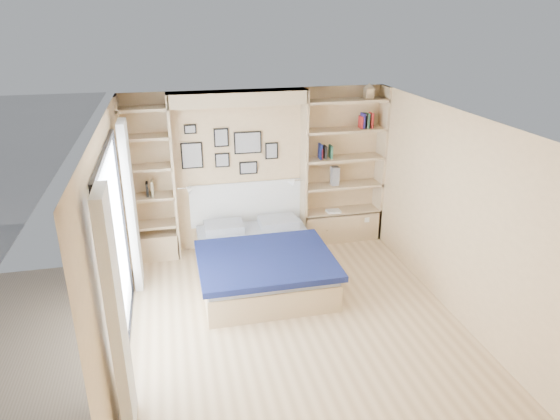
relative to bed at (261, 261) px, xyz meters
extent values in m
plane|color=#DAB888|center=(0.19, -1.05, -0.28)|extent=(4.50, 4.50, 0.00)
plane|color=#DEB781|center=(0.19, 1.20, 0.97)|extent=(4.00, 0.00, 4.00)
plane|color=#DEB781|center=(0.19, -3.30, 0.97)|extent=(4.00, 0.00, 4.00)
plane|color=#DEB781|center=(-1.81, -1.05, 0.97)|extent=(0.00, 4.50, 4.50)
plane|color=#DEB781|center=(2.19, -1.05, 0.97)|extent=(0.00, 4.50, 4.50)
plane|color=white|center=(0.19, -1.05, 2.22)|extent=(4.50, 4.50, 0.00)
cube|color=tan|center=(-1.11, 1.02, 0.97)|extent=(0.04, 0.35, 2.50)
cube|color=tan|center=(0.89, 1.02, 0.97)|extent=(0.04, 0.35, 2.50)
cube|color=tan|center=(-0.11, 1.02, 2.12)|extent=(2.00, 0.35, 0.20)
cube|color=tan|center=(2.17, 1.02, 0.97)|extent=(0.04, 0.35, 2.50)
cube|color=tan|center=(-1.79, 1.02, 0.97)|extent=(0.04, 0.35, 2.50)
cube|color=tan|center=(1.54, 1.02, -0.03)|extent=(1.30, 0.35, 0.50)
cube|color=tan|center=(-1.46, 1.02, -0.08)|extent=(0.70, 0.35, 0.40)
cube|color=black|center=(-1.78, -1.05, 1.95)|extent=(0.04, 2.08, 0.06)
cube|color=black|center=(-1.78, -1.05, -0.25)|extent=(0.04, 2.08, 0.06)
cube|color=black|center=(-1.78, -2.07, 0.82)|extent=(0.04, 0.06, 2.20)
cube|color=black|center=(-1.78, -0.03, 0.82)|extent=(0.04, 0.06, 2.20)
cube|color=silver|center=(-1.79, -1.05, 0.84)|extent=(0.01, 2.00, 2.20)
cube|color=white|center=(-1.69, -2.35, 0.87)|extent=(0.10, 0.45, 2.30)
cube|color=white|center=(-1.69, 0.25, 0.87)|extent=(0.10, 0.45, 2.30)
cube|color=tan|center=(1.54, 1.02, 0.22)|extent=(1.30, 0.35, 0.04)
cube|color=tan|center=(1.54, 1.02, 0.67)|extent=(1.30, 0.35, 0.04)
cube|color=tan|center=(1.54, 1.02, 1.12)|extent=(1.30, 0.35, 0.04)
cube|color=tan|center=(1.54, 1.02, 1.57)|extent=(1.30, 0.35, 0.04)
cube|color=tan|center=(1.54, 1.02, 2.02)|extent=(1.30, 0.35, 0.04)
cube|color=tan|center=(-1.46, 1.02, 0.27)|extent=(0.70, 0.35, 0.04)
cube|color=tan|center=(-1.46, 1.02, 0.72)|extent=(0.70, 0.35, 0.04)
cube|color=tan|center=(-1.46, 1.02, 1.17)|extent=(0.70, 0.35, 0.04)
cube|color=tan|center=(-1.46, 1.02, 1.62)|extent=(0.70, 0.35, 0.04)
cube|color=tan|center=(-1.46, 1.02, 2.02)|extent=(0.70, 0.35, 0.04)
cube|color=tan|center=(0.00, -0.01, -0.10)|extent=(1.69, 2.11, 0.37)
cube|color=#999EA7|center=(0.00, -0.01, 0.14)|extent=(1.65, 2.07, 0.10)
cube|color=#111949|center=(0.00, -0.37, 0.21)|extent=(1.79, 1.48, 0.08)
cube|color=#999EA7|center=(-0.42, 0.74, 0.25)|extent=(0.58, 0.42, 0.12)
cube|color=#999EA7|center=(0.42, 0.74, 0.25)|extent=(0.58, 0.42, 0.12)
cube|color=white|center=(0.00, 1.17, 0.44)|extent=(1.79, 0.04, 0.70)
cube|color=black|center=(-0.81, 1.17, 1.27)|extent=(0.32, 0.02, 0.40)
cube|color=gray|center=(-0.81, 1.16, 1.27)|extent=(0.28, 0.01, 0.36)
cube|color=black|center=(-0.36, 1.17, 1.52)|extent=(0.22, 0.02, 0.28)
cube|color=gray|center=(-0.36, 1.16, 1.52)|extent=(0.18, 0.01, 0.24)
cube|color=black|center=(-0.36, 1.17, 1.17)|extent=(0.22, 0.02, 0.22)
cube|color=gray|center=(-0.36, 1.16, 1.17)|extent=(0.18, 0.01, 0.18)
cube|color=black|center=(0.04, 1.17, 1.42)|extent=(0.42, 0.02, 0.34)
cube|color=gray|center=(0.04, 1.16, 1.42)|extent=(0.38, 0.01, 0.30)
cube|color=black|center=(0.04, 1.17, 1.02)|extent=(0.28, 0.02, 0.20)
cube|color=gray|center=(0.04, 1.16, 1.02)|extent=(0.24, 0.01, 0.16)
cube|color=black|center=(0.41, 1.17, 1.27)|extent=(0.20, 0.02, 0.26)
cube|color=gray|center=(0.41, 1.16, 1.27)|extent=(0.16, 0.01, 0.22)
cube|color=black|center=(-0.81, 1.17, 1.67)|extent=(0.18, 0.02, 0.14)
cube|color=gray|center=(-0.81, 1.16, 1.67)|extent=(0.14, 0.01, 0.10)
cylinder|color=silver|center=(-0.97, 0.95, 0.84)|extent=(0.20, 0.02, 0.02)
cone|color=white|center=(-0.87, 0.95, 0.82)|extent=(0.13, 0.12, 0.15)
cylinder|color=silver|center=(0.75, 0.95, 0.84)|extent=(0.20, 0.02, 0.02)
cone|color=white|center=(0.65, 0.95, 0.82)|extent=(0.13, 0.12, 0.15)
cube|color=#A51E1E|center=(1.16, 1.02, 1.22)|extent=(0.02, 0.15, 0.17)
cube|color=navy|center=(1.15, 1.02, 1.26)|extent=(0.03, 0.15, 0.24)
cube|color=black|center=(1.23, 1.02, 1.24)|extent=(0.03, 0.15, 0.20)
cube|color=#26593F|center=(1.32, 1.02, 1.24)|extent=(0.03, 0.15, 0.20)
cube|color=#A51E1E|center=(1.79, 1.02, 1.68)|extent=(0.02, 0.15, 0.18)
cube|color=navy|center=(1.82, 1.02, 1.70)|extent=(0.03, 0.15, 0.23)
cube|color=black|center=(1.86, 1.02, 1.70)|extent=(0.03, 0.15, 0.23)
cube|color=beige|center=(1.86, 1.02, 1.69)|extent=(0.04, 0.15, 0.20)
cube|color=#26593F|center=(1.90, 1.02, 1.70)|extent=(0.03, 0.15, 0.23)
cube|color=#A51E1E|center=(1.96, 1.02, 1.71)|extent=(0.03, 0.15, 0.23)
cube|color=black|center=(-1.49, 1.02, 0.84)|extent=(0.03, 0.15, 0.21)
cube|color=#BFB28C|center=(-1.42, 1.02, 0.85)|extent=(0.03, 0.15, 0.23)
cube|color=tan|center=(1.89, 1.02, 2.11)|extent=(0.13, 0.13, 0.15)
cone|color=tan|center=(1.89, 1.02, 2.23)|extent=(0.20, 0.20, 0.08)
cube|color=slate|center=(1.41, 1.02, 0.84)|extent=(0.12, 0.12, 0.30)
cube|color=white|center=(1.39, 0.97, 0.25)|extent=(0.22, 0.16, 0.03)
camera|label=1|loc=(-1.13, -6.16, 3.29)|focal=32.00mm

